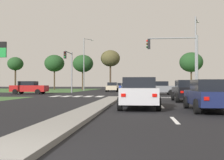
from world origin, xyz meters
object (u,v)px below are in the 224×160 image
at_px(treeline_fifth, 191,62).
at_px(car_grey_near, 158,88).
at_px(treeline_third, 83,64).
at_px(car_silver_seventh, 139,93).
at_px(car_beige_second, 113,87).
at_px(car_red_sixth, 29,88).
at_px(street_lamp_second, 196,51).
at_px(traffic_signal_far_left, 69,64).
at_px(traffic_signal_near_right, 179,55).
at_px(car_black_third, 187,91).
at_px(treeline_near, 15,64).
at_px(treeline_second, 54,63).
at_px(treeline_fourth, 110,59).
at_px(car_navy_fourth, 210,95).
at_px(car_blue_fifth, 117,87).
at_px(street_lamp_third, 85,62).
at_px(car_teal_eighth, 120,86).

bearing_deg(treeline_fifth, car_grey_near, -106.96).
bearing_deg(treeline_third, car_silver_seventh, -74.92).
relative_size(car_beige_second, car_red_sixth, 0.94).
bearing_deg(car_silver_seventh, street_lamp_second, 71.73).
relative_size(traffic_signal_far_left, traffic_signal_near_right, 1.00).
height_order(car_black_third, treeline_near, treeline_near).
bearing_deg(treeline_second, car_silver_seventh, -68.22).
xyz_separation_m(car_grey_near, treeline_fourth, (-8.52, 28.12, 6.00)).
distance_m(car_red_sixth, treeline_near, 28.73).
bearing_deg(car_navy_fourth, car_silver_seventh, 159.61).
relative_size(car_navy_fourth, traffic_signal_near_right, 0.77).
distance_m(car_black_third, treeline_third, 41.51).
height_order(car_grey_near, car_silver_seventh, car_silver_seventh).
bearing_deg(car_grey_near, treeline_third, 28.71).
xyz_separation_m(traffic_signal_near_right, treeline_fourth, (-10.12, 34.41, 2.78)).
distance_m(car_blue_fifth, treeline_third, 9.32).
relative_size(traffic_signal_near_right, street_lamp_third, 0.57).
bearing_deg(traffic_signal_far_left, car_grey_near, -24.82).
height_order(street_lamp_second, treeline_second, street_lamp_second).
relative_size(traffic_signal_far_left, treeline_fifth, 0.73).
relative_size(car_grey_near, street_lamp_second, 0.50).
bearing_deg(street_lamp_third, car_silver_seventh, -75.05).
bearing_deg(treeline_second, car_blue_fifth, -25.36).
xyz_separation_m(car_red_sixth, treeline_third, (1.86, 24.66, 4.72)).
relative_size(car_silver_seventh, treeline_near, 0.65).
relative_size(car_teal_eighth, street_lamp_second, 0.46).
bearing_deg(traffic_signal_far_left, car_navy_fourth, -62.86).
bearing_deg(treeline_second, treeline_fifth, -2.03).
height_order(car_teal_eighth, street_lamp_third, street_lamp_third).
xyz_separation_m(street_lamp_third, treeline_fifth, (21.76, 6.70, 0.20)).
xyz_separation_m(car_beige_second, treeline_third, (-7.50, 12.81, 4.76)).
relative_size(car_red_sixth, traffic_signal_far_left, 0.76).
bearing_deg(street_lamp_third, treeline_fourth, 53.55).
bearing_deg(car_beige_second, traffic_signal_near_right, 113.07).
distance_m(car_grey_near, treeline_third, 29.63).
height_order(car_black_third, traffic_signal_near_right, traffic_signal_near_right).
relative_size(car_teal_eighth, treeline_third, 0.58).
relative_size(traffic_signal_far_left, treeline_near, 0.82).
height_order(car_blue_fifth, street_lamp_second, street_lamp_second).
bearing_deg(treeline_near, car_silver_seventh, -59.02).
bearing_deg(street_lamp_second, car_beige_second, 133.65).
bearing_deg(treeline_fourth, car_silver_seventh, -82.15).
bearing_deg(car_blue_fifth, car_beige_second, 90.20).
bearing_deg(car_red_sixth, traffic_signal_far_left, 138.25).
bearing_deg(street_lamp_third, treeline_fifth, 17.12).
bearing_deg(car_silver_seventh, treeline_second, 111.78).
distance_m(car_teal_eighth, treeline_fifth, 16.38).
height_order(car_blue_fifth, traffic_signal_near_right, traffic_signal_near_right).
distance_m(car_teal_eighth, traffic_signal_far_left, 26.19).
relative_size(car_grey_near, car_teal_eighth, 1.08).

